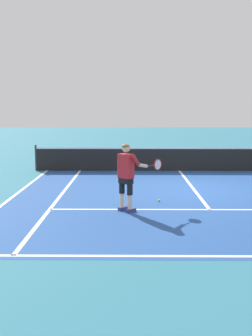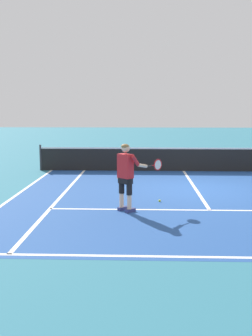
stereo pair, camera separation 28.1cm
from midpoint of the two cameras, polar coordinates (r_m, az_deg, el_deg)
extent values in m
plane|color=teal|center=(13.15, 8.91, -2.94)|extent=(80.00, 80.00, 0.00)
cube|color=#234C93|center=(12.08, 9.66, -3.98)|extent=(10.98, 10.08, 0.00)
cube|color=white|center=(7.53, 15.55, -11.95)|extent=(10.98, 0.10, 0.01)
cube|color=white|center=(10.59, 10.99, -5.79)|extent=(8.23, 0.10, 0.01)
cube|color=white|center=(13.67, 8.59, -2.48)|extent=(0.10, 6.40, 0.01)
cube|color=white|center=(12.13, -9.95, -3.92)|extent=(0.10, 9.68, 0.01)
cube|color=white|center=(12.46, -16.19, -3.81)|extent=(0.10, 9.68, 0.01)
cylinder|color=#333338|center=(17.10, -13.08, 1.41)|extent=(0.08, 0.08, 1.07)
cube|color=black|center=(16.73, 7.11, 1.14)|extent=(11.84, 0.02, 0.91)
cube|color=white|center=(16.68, 7.14, 2.79)|extent=(11.84, 0.03, 0.06)
cube|color=navy|center=(10.35, -1.20, -5.74)|extent=(0.27, 0.28, 0.09)
cube|color=navy|center=(10.16, -0.09, -6.01)|extent=(0.27, 0.28, 0.09)
cylinder|color=beige|center=(10.27, -1.37, -4.56)|extent=(0.11, 0.11, 0.36)
cylinder|color=black|center=(10.19, -1.38, -2.45)|extent=(0.14, 0.14, 0.41)
cylinder|color=beige|center=(10.07, -0.25, -4.82)|extent=(0.11, 0.11, 0.36)
cylinder|color=black|center=(9.99, -0.26, -2.67)|extent=(0.14, 0.14, 0.41)
cube|color=black|center=(10.06, -0.82, -1.64)|extent=(0.38, 0.38, 0.20)
cube|color=red|center=(10.00, -0.83, 0.28)|extent=(0.43, 0.42, 0.60)
cylinder|color=beige|center=(10.18, -1.78, 0.14)|extent=(0.09, 0.09, 0.62)
cylinder|color=red|center=(9.86, 0.63, 1.04)|extent=(0.25, 0.25, 0.29)
cylinder|color=beige|center=(10.01, 1.62, 0.34)|extent=(0.26, 0.26, 0.14)
sphere|color=beige|center=(9.96, -0.79, 2.82)|extent=(0.21, 0.21, 0.21)
ellipsoid|color=olive|center=(9.94, -0.87, 3.10)|extent=(0.28, 0.28, 0.12)
cylinder|color=#232326|center=(10.16, 2.53, 0.29)|extent=(0.16, 0.17, 0.03)
cylinder|color=red|center=(10.27, 3.09, 0.37)|extent=(0.09, 0.09, 0.02)
torus|color=red|center=(10.41, 3.76, 0.48)|extent=(0.22, 0.23, 0.30)
cylinder|color=silver|center=(10.41, 3.76, 0.48)|extent=(0.18, 0.18, 0.25)
sphere|color=#CCE02D|center=(11.29, 3.96, -4.61)|extent=(0.07, 0.07, 0.07)
camera|label=1|loc=(0.14, -90.77, -0.12)|focal=43.10mm
camera|label=2|loc=(0.14, 89.23, 0.12)|focal=43.10mm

